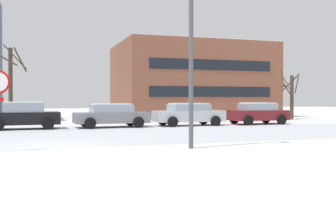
# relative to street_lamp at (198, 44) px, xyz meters

# --- Properties ---
(ground_plane) EXTENTS (120.00, 120.00, 0.00)m
(ground_plane) POSITION_rel_street_lamp_xyz_m (-4.78, 2.24, -3.59)
(ground_plane) COLOR white
(road_surface) EXTENTS (80.00, 8.72, 0.00)m
(road_surface) POSITION_rel_street_lamp_xyz_m (-4.78, 5.60, -3.59)
(road_surface) COLOR silver
(road_surface) RESTS_ON ground
(street_lamp) EXTENTS (1.57, 0.36, 5.93)m
(street_lamp) POSITION_rel_street_lamp_xyz_m (0.00, 0.00, 0.00)
(street_lamp) COLOR #4C4F54
(street_lamp) RESTS_ON ground
(parked_car_black) EXTENTS (3.96, 2.14, 1.54)m
(parked_car_black) POSITION_rel_street_lamp_xyz_m (-6.00, 11.08, -2.82)
(parked_car_black) COLOR black
(parked_car_black) RESTS_ON ground
(parked_car_gray) EXTENTS (4.41, 2.25, 1.41)m
(parked_car_gray) POSITION_rel_street_lamp_xyz_m (-1.06, 11.03, -2.86)
(parked_car_gray) COLOR slate
(parked_car_gray) RESTS_ON ground
(parked_car_silver) EXTENTS (4.48, 2.13, 1.43)m
(parked_car_silver) POSITION_rel_street_lamp_xyz_m (3.89, 11.02, -2.85)
(parked_car_silver) COLOR silver
(parked_car_silver) RESTS_ON ground
(parked_car_maroon) EXTENTS (3.95, 2.15, 1.45)m
(parked_car_maroon) POSITION_rel_street_lamp_xyz_m (8.83, 11.00, -2.85)
(parked_car_maroon) COLOR maroon
(parked_car_maroon) RESTS_ON ground
(tree_far_mid) EXTENTS (2.12, 1.63, 4.16)m
(tree_far_mid) POSITION_rel_street_lamp_xyz_m (14.65, 15.59, -1.51)
(tree_far_mid) COLOR #423326
(tree_far_mid) RESTS_ON ground
(tree_far_right) EXTENTS (2.03, 1.36, 5.11)m
(tree_far_right) POSITION_rel_street_lamp_xyz_m (-6.88, 15.18, -0.88)
(tree_far_right) COLOR #423326
(tree_far_right) RESTS_ON ground
(building_far_right) EXTENTS (14.20, 10.39, 7.06)m
(building_far_right) POSITION_rel_street_lamp_xyz_m (9.17, 24.27, -0.06)
(building_far_right) COLOR brown
(building_far_right) RESTS_ON ground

